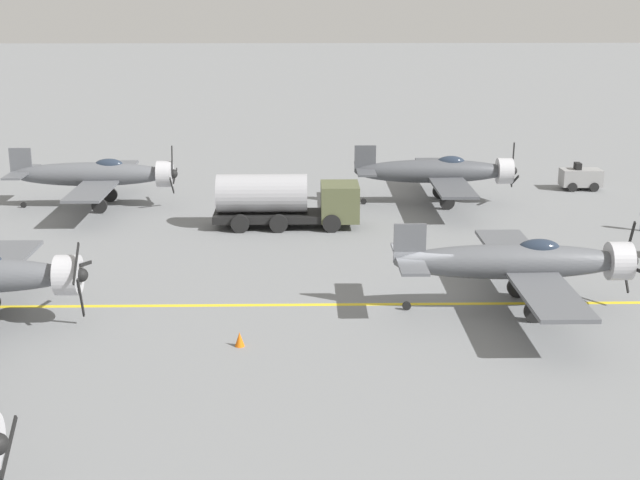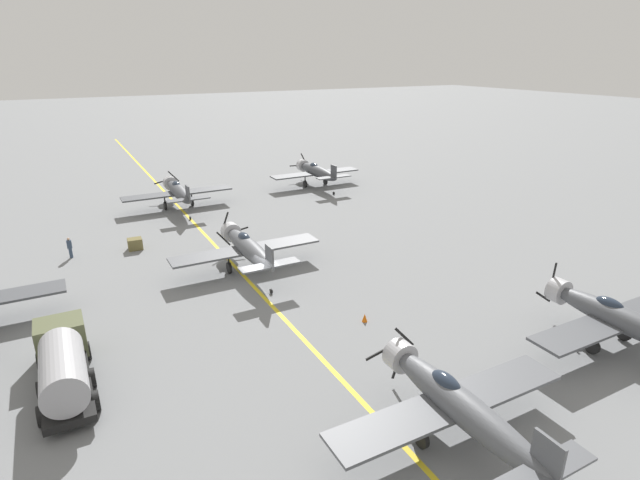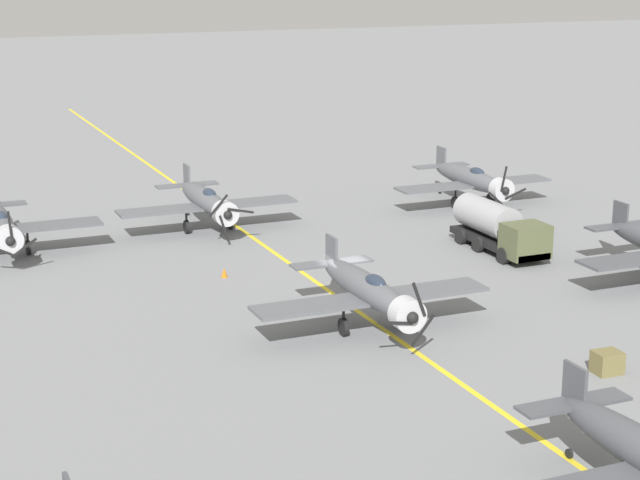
# 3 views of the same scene
# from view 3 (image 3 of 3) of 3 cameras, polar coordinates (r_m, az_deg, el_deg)

# --- Properties ---
(ground_plane) EXTENTS (400.00, 400.00, 0.00)m
(ground_plane) POSITION_cam_3_polar(r_m,az_deg,el_deg) (56.43, 1.44, -3.41)
(ground_plane) COLOR slate
(taxiway_stripe) EXTENTS (0.30, 160.00, 0.01)m
(taxiway_stripe) POSITION_cam_3_polar(r_m,az_deg,el_deg) (56.43, 1.44, -3.41)
(taxiway_stripe) COLOR yellow
(taxiway_stripe) RESTS_ON ground
(airplane_mid_center) EXTENTS (12.00, 9.98, 3.71)m
(airplane_mid_center) POSITION_cam_3_polar(r_m,az_deg,el_deg) (52.04, 2.62, -2.69)
(airplane_mid_center) COLOR #55585D
(airplane_mid_center) RESTS_ON ground
(airplane_near_right) EXTENTS (12.00, 9.98, 3.80)m
(airplane_near_right) POSITION_cam_3_polar(r_m,az_deg,el_deg) (67.58, -16.68, 0.83)
(airplane_near_right) COLOR #505358
(airplane_near_right) RESTS_ON ground
(airplane_near_center) EXTENTS (12.00, 9.98, 3.65)m
(airplane_near_center) POSITION_cam_3_polar(r_m,az_deg,el_deg) (71.30, -6.09, 2.10)
(airplane_near_center) COLOR #56585D
(airplane_near_center) RESTS_ON ground
(airplane_near_left) EXTENTS (12.00, 9.98, 3.78)m
(airplane_near_left) POSITION_cam_3_polar(r_m,az_deg,el_deg) (78.59, 8.08, 3.24)
(airplane_near_left) COLOR #56585D
(airplane_near_left) RESTS_ON ground
(fuel_tanker) EXTENTS (2.68, 8.00, 2.98)m
(fuel_tanker) POSITION_cam_3_polar(r_m,az_deg,el_deg) (66.70, 9.51, 0.63)
(fuel_tanker) COLOR black
(fuel_tanker) RESTS_ON ground
(supply_crate_by_tanker) EXTENTS (1.25, 1.05, 1.00)m
(supply_crate_by_tanker) POSITION_cam_3_polar(r_m,az_deg,el_deg) (48.80, 15.07, -6.32)
(supply_crate_by_tanker) COLOR brown
(supply_crate_by_tanker) RESTS_ON ground
(traffic_cone) EXTENTS (0.36, 0.36, 0.55)m
(traffic_cone) POSITION_cam_3_polar(r_m,az_deg,el_deg) (61.12, -5.13, -1.74)
(traffic_cone) COLOR orange
(traffic_cone) RESTS_ON ground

